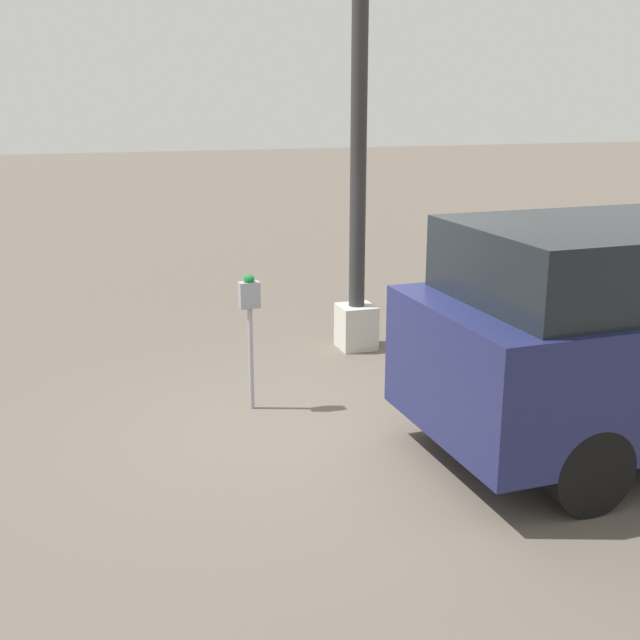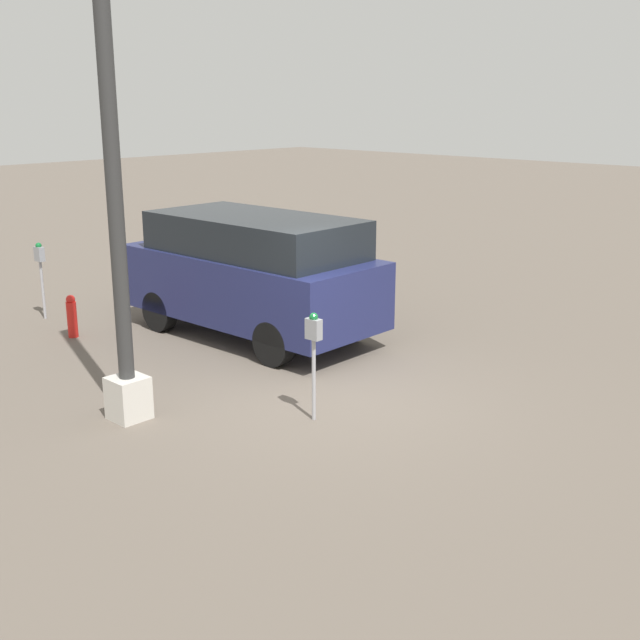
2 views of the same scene
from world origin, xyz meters
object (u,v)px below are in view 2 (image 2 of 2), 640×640
(parked_van, at_px, (252,271))
(lamp_post, at_px, (116,214))
(parking_meter_far, at_px, (40,263))
(fire_hydrant, at_px, (72,316))
(parking_meter_near, at_px, (314,341))

(parked_van, bearing_deg, lamp_post, 112.83)
(parked_van, bearing_deg, parking_meter_far, 26.46)
(fire_hydrant, bearing_deg, parked_van, -135.67)
(parking_meter_near, xyz_separation_m, lamp_post, (1.72, 1.57, 1.57))
(lamp_post, height_order, fire_hydrant, lamp_post)
(parking_meter_far, bearing_deg, parking_meter_near, 178.34)
(parking_meter_near, bearing_deg, lamp_post, 41.29)
(lamp_post, height_order, parked_van, lamp_post)
(parked_van, bearing_deg, fire_hydrant, 43.31)
(parking_meter_far, height_order, fire_hydrant, parking_meter_far)
(parking_meter_far, xyz_separation_m, lamp_post, (-5.17, 1.64, 1.55))
(parked_van, height_order, fire_hydrant, parked_van)
(parking_meter_near, distance_m, parking_meter_far, 6.89)
(parking_meter_near, distance_m, fire_hydrant, 5.51)
(parking_meter_far, xyz_separation_m, parked_van, (-3.61, -1.88, 0.08))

